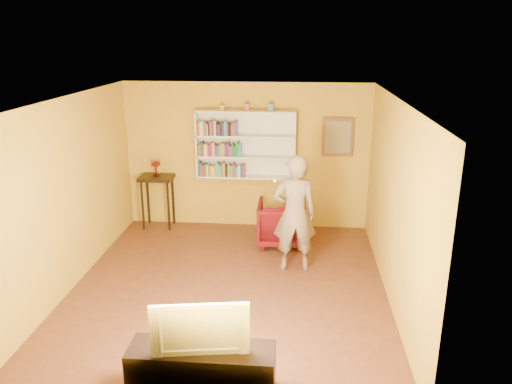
# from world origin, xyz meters

# --- Properties ---
(room_shell) EXTENTS (5.30, 5.80, 2.88)m
(room_shell) POSITION_xyz_m (0.00, 0.00, 1.02)
(room_shell) COLOR #4B2718
(room_shell) RESTS_ON ground
(bookshelf) EXTENTS (1.80, 0.29, 1.23)m
(bookshelf) POSITION_xyz_m (0.00, 2.41, 1.59)
(bookshelf) COLOR silver
(bookshelf) RESTS_ON room_shell
(books_row_lower) EXTENTS (0.85, 0.19, 0.26)m
(books_row_lower) POSITION_xyz_m (-0.44, 2.30, 1.13)
(books_row_lower) COLOR navy
(books_row_lower) RESTS_ON bookshelf
(books_row_middle) EXTENTS (0.78, 0.19, 0.26)m
(books_row_middle) POSITION_xyz_m (-0.46, 2.30, 1.51)
(books_row_middle) COLOR brown
(books_row_middle) RESTS_ON bookshelf
(books_row_upper) EXTENTS (0.72, 0.19, 0.27)m
(books_row_upper) POSITION_xyz_m (-0.50, 2.30, 1.89)
(books_row_upper) COLOR #AF1A36
(books_row_upper) RESTS_ON bookshelf
(ornament_left) EXTENTS (0.07, 0.07, 0.09)m
(ornament_left) POSITION_xyz_m (-0.41, 2.35, 2.26)
(ornament_left) COLOR #AC7931
(ornament_left) RESTS_ON bookshelf
(ornament_centre) EXTENTS (0.09, 0.09, 0.12)m
(ornament_centre) POSITION_xyz_m (0.03, 2.35, 2.28)
(ornament_centre) COLOR #AD393A
(ornament_centre) RESTS_ON bookshelf
(ornament_right) EXTENTS (0.09, 0.09, 0.13)m
(ornament_right) POSITION_xyz_m (0.45, 2.35, 2.28)
(ornament_right) COLOR slate
(ornament_right) RESTS_ON bookshelf
(framed_painting) EXTENTS (0.55, 0.05, 0.70)m
(framed_painting) POSITION_xyz_m (1.65, 2.46, 1.75)
(framed_painting) COLOR brown
(framed_painting) RESTS_ON room_shell
(console_table) EXTENTS (0.61, 0.47, 1.00)m
(console_table) POSITION_xyz_m (-1.65, 2.25, 0.83)
(console_table) COLOR black
(console_table) RESTS_ON ground
(ruby_lustre) EXTENTS (0.18, 0.18, 0.28)m
(ruby_lustre) POSITION_xyz_m (-1.65, 2.25, 1.20)
(ruby_lustre) COLOR maroon
(ruby_lustre) RESTS_ON console_table
(armchair) EXTENTS (0.83, 0.85, 0.77)m
(armchair) POSITION_xyz_m (0.70, 1.64, 0.38)
(armchair) COLOR #42040D
(armchair) RESTS_ON ground
(person) EXTENTS (0.71, 0.51, 1.83)m
(person) POSITION_xyz_m (0.92, 0.67, 0.92)
(person) COLOR #6C5A4F
(person) RESTS_ON ground
(game_remote) EXTENTS (0.04, 0.15, 0.04)m
(game_remote) POSITION_xyz_m (0.63, 0.44, 1.51)
(game_remote) COLOR white
(game_remote) RESTS_ON person
(tv_cabinet) EXTENTS (1.47, 0.44, 0.53)m
(tv_cabinet) POSITION_xyz_m (0.04, -2.25, 0.26)
(tv_cabinet) COLOR black
(tv_cabinet) RESTS_ON ground
(television) EXTENTS (0.96, 0.27, 0.55)m
(television) POSITION_xyz_m (0.04, -2.25, 0.80)
(television) COLOR black
(television) RESTS_ON tv_cabinet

